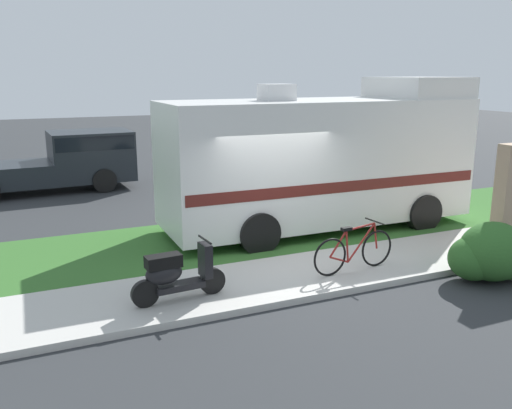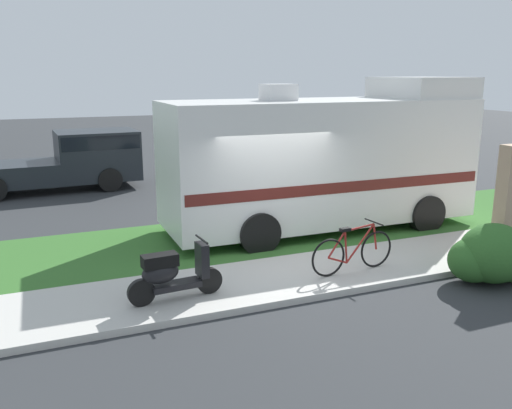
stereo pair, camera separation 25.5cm
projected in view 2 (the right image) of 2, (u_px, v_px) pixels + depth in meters
The scene contains 9 objects.
ground_plane at pixel (282, 258), 11.10m from camera, with size 80.00×80.00×0.00m, color #2D3033.
sidewalk at pixel (309, 274), 10.00m from camera, with size 24.00×2.00×0.12m.
grass_strip at pixel (254, 236), 12.43m from camera, with size 24.00×3.40×0.08m.
motorhome_rv at pixel (324, 159), 12.72m from camera, with size 7.38×2.59×3.60m.
scooter at pixel (172, 273), 8.63m from camera, with size 1.58×0.50×0.97m.
bicycle at pixel (353, 251), 9.89m from camera, with size 1.79×0.52×0.91m.
pickup_truck_near at pixel (358, 155), 18.50m from camera, with size 5.31×2.21×1.84m.
pickup_truck_far at pixel (71, 159), 17.51m from camera, with size 5.70×2.31×1.87m.
bush_by_porch at pixel (492, 256), 9.64m from camera, with size 1.51×1.14×1.07m.
Camera 2 is at (-4.54, -9.51, 3.68)m, focal length 37.94 mm.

